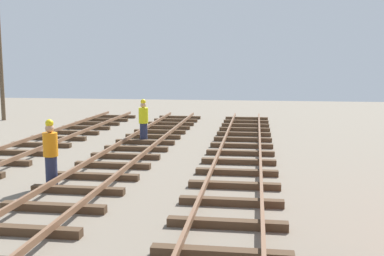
{
  "coord_description": "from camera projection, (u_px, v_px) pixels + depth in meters",
  "views": [
    {
      "loc": [
        1.24,
        -1.54,
        3.39
      ],
      "look_at": [
        -0.52,
        10.97,
        1.59
      ],
      "focal_mm": 42.96,
      "sensor_mm": 36.0,
      "label": 1
    }
  ],
  "objects": [
    {
      "name": "track_worker_foreground",
      "position": [
        51.0,
        153.0,
        12.55
      ],
      "size": [
        0.4,
        0.4,
        1.87
      ],
      "color": "#262D4C",
      "rests_on": "ground"
    },
    {
      "name": "track_worker_distant",
      "position": [
        143.0,
        121.0,
        19.4
      ],
      "size": [
        0.4,
        0.4,
        1.87
      ],
      "color": "#262D4C",
      "rests_on": "ground"
    }
  ]
}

